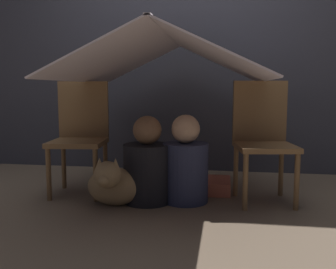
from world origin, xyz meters
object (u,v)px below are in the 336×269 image
object	(u,v)px
chair_left	(80,133)
person_second	(185,166)
person_front	(147,167)
dog	(113,184)
chair_right	(263,136)

from	to	relation	value
chair_left	person_second	bearing A→B (deg)	-15.30
chair_left	person_second	distance (m)	0.88
person_front	dog	world-z (taller)	person_front
chair_right	person_second	bearing A→B (deg)	-175.51
chair_left	chair_right	xyz separation A→B (m)	(1.40, -0.00, 0.00)
person_front	person_second	world-z (taller)	person_second
person_front	person_second	size ratio (longest dim) A/B	0.99
dog	chair_left	bearing A→B (deg)	136.98
chair_left	person_front	distance (m)	0.65
person_second	dog	distance (m)	0.54
chair_right	person_front	xyz separation A→B (m)	(-0.82, -0.19, -0.22)
chair_left	chair_right	world-z (taller)	same
person_second	chair_left	bearing A→B (deg)	171.03
chair_right	dog	bearing A→B (deg)	-171.02
chair_right	person_front	world-z (taller)	chair_right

